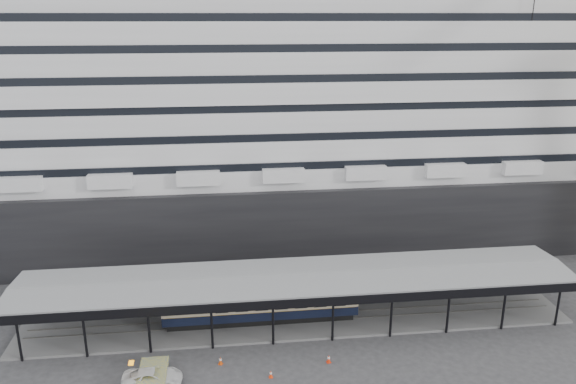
% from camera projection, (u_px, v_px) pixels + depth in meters
% --- Properties ---
extents(ground, '(200.00, 200.00, 0.00)m').
position_uv_depth(ground, '(304.00, 347.00, 53.44)').
color(ground, '#333335').
rests_on(ground, ground).
extents(cruise_ship, '(130.00, 30.00, 43.90)m').
position_uv_depth(cruise_ship, '(272.00, 104.00, 78.15)').
color(cruise_ship, black).
rests_on(cruise_ship, ground).
extents(platform_canopy, '(56.00, 9.18, 5.30)m').
position_uv_depth(platform_canopy, '(297.00, 300.00, 57.45)').
color(platform_canopy, slate).
rests_on(platform_canopy, ground).
extents(port_truck, '(5.08, 2.35, 1.41)m').
position_uv_depth(port_truck, '(152.00, 378.00, 47.85)').
color(port_truck, silver).
rests_on(port_truck, ground).
extents(pullman_carriage, '(19.76, 2.77, 19.39)m').
position_uv_depth(pullman_carriage, '(261.00, 302.00, 57.02)').
color(pullman_carriage, black).
rests_on(pullman_carriage, ground).
extents(traffic_cone_left, '(0.52, 0.52, 0.76)m').
position_uv_depth(traffic_cone_left, '(220.00, 360.00, 50.77)').
color(traffic_cone_left, '#D7450B').
rests_on(traffic_cone_left, ground).
extents(traffic_cone_mid, '(0.37, 0.37, 0.68)m').
position_uv_depth(traffic_cone_mid, '(271.00, 374.00, 48.92)').
color(traffic_cone_mid, '#FB3B0D').
rests_on(traffic_cone_mid, ground).
extents(traffic_cone_right, '(0.45, 0.45, 0.78)m').
position_uv_depth(traffic_cone_right, '(329.00, 359.00, 51.02)').
color(traffic_cone_right, red).
rests_on(traffic_cone_right, ground).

